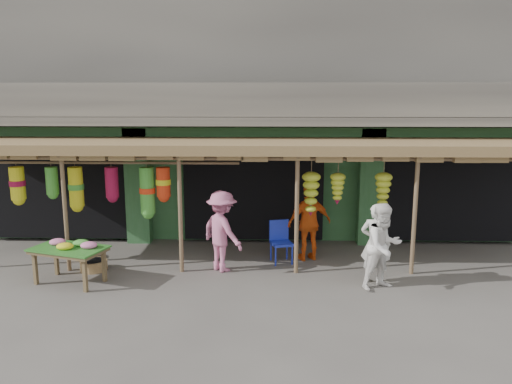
{
  "coord_description": "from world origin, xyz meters",
  "views": [
    {
      "loc": [
        0.42,
        -10.58,
        3.78
      ],
      "look_at": [
        0.1,
        1.0,
        1.56
      ],
      "focal_mm": 35.0,
      "sensor_mm": 36.0,
      "label": 1
    }
  ],
  "objects_px": {
    "person_front": "(376,244)",
    "blue_chair": "(280,239)",
    "flower_table": "(70,249)",
    "person_vendor": "(309,223)",
    "person_right": "(383,247)",
    "person_shopper": "(222,231)"
  },
  "relations": [
    {
      "from": "flower_table",
      "to": "person_shopper",
      "type": "xyz_separation_m",
      "value": [
        3.03,
        0.84,
        0.18
      ]
    },
    {
      "from": "person_front",
      "to": "flower_table",
      "type": "bearing_deg",
      "value": 23.06
    },
    {
      "from": "flower_table",
      "to": "blue_chair",
      "type": "height_order",
      "value": "blue_chair"
    },
    {
      "from": "blue_chair",
      "to": "person_right",
      "type": "relative_size",
      "value": 0.56
    },
    {
      "from": "person_front",
      "to": "person_shopper",
      "type": "relative_size",
      "value": 0.94
    },
    {
      "from": "flower_table",
      "to": "person_front",
      "type": "bearing_deg",
      "value": 19.39
    },
    {
      "from": "person_vendor",
      "to": "person_shopper",
      "type": "distance_m",
      "value": 2.11
    },
    {
      "from": "person_right",
      "to": "person_vendor",
      "type": "relative_size",
      "value": 0.97
    },
    {
      "from": "flower_table",
      "to": "blue_chair",
      "type": "distance_m",
      "value": 4.57
    },
    {
      "from": "flower_table",
      "to": "person_vendor",
      "type": "distance_m",
      "value": 5.25
    },
    {
      "from": "flower_table",
      "to": "person_vendor",
      "type": "height_order",
      "value": "person_vendor"
    },
    {
      "from": "flower_table",
      "to": "person_right",
      "type": "distance_m",
      "value": 6.33
    },
    {
      "from": "blue_chair",
      "to": "person_right",
      "type": "distance_m",
      "value": 2.59
    },
    {
      "from": "person_right",
      "to": "person_front",
      "type": "bearing_deg",
      "value": 78.12
    },
    {
      "from": "person_front",
      "to": "person_right",
      "type": "height_order",
      "value": "person_right"
    },
    {
      "from": "person_shopper",
      "to": "flower_table",
      "type": "bearing_deg",
      "value": 60.28
    },
    {
      "from": "person_shopper",
      "to": "person_vendor",
      "type": "bearing_deg",
      "value": -113.59
    },
    {
      "from": "blue_chair",
      "to": "person_right",
      "type": "height_order",
      "value": "person_right"
    },
    {
      "from": "person_vendor",
      "to": "flower_table",
      "type": "bearing_deg",
      "value": -0.0
    },
    {
      "from": "flower_table",
      "to": "person_vendor",
      "type": "relative_size",
      "value": 0.93
    },
    {
      "from": "person_front",
      "to": "blue_chair",
      "type": "bearing_deg",
      "value": -12.91
    },
    {
      "from": "person_front",
      "to": "person_shopper",
      "type": "xyz_separation_m",
      "value": [
        -3.2,
        0.67,
        0.06
      ]
    }
  ]
}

